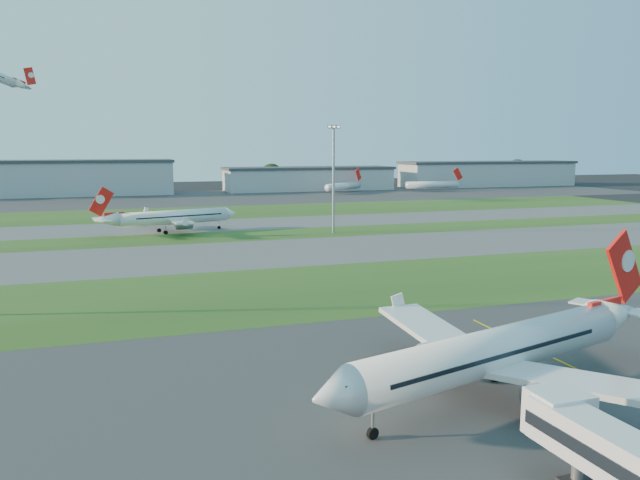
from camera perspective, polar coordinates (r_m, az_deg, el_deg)
name	(u,v)px	position (r m, az deg, el deg)	size (l,w,h in m)	color
ground	(640,435)	(52.67, 27.20, -15.55)	(700.00, 700.00, 0.00)	black
apron_near	(640,435)	(52.67, 27.20, -15.54)	(300.00, 70.00, 0.01)	#333335
grass_strip_a	(365,285)	(94.40, 4.10, -4.15)	(300.00, 34.00, 0.01)	#254416
taxiway_a	(301,251)	(124.95, -1.71, -1.01)	(300.00, 32.00, 0.01)	#515154
grass_strip_b	(271,235)	(148.79, -4.49, 0.50)	(300.00, 18.00, 0.01)	#254416
taxiway_b	(251,224)	(170.05, -6.28, 1.48)	(300.00, 26.00, 0.01)	#515154
grass_strip_c	(230,212)	(202.23, -8.27, 2.55)	(300.00, 40.00, 0.01)	#254416
apron_far	(203,198)	(261.26, -10.62, 3.82)	(400.00, 80.00, 0.01)	#333335
airliner_parked	(497,352)	(53.95, 15.87, -9.80)	(35.58, 29.90, 11.38)	silver
airliner_taxiing	(173,218)	(155.59, -13.28, 2.01)	(32.84, 27.57, 10.47)	silver
mini_jet_near	(344,186)	(281.21, 2.18, 4.95)	(23.73, 18.81, 9.48)	silver
mini_jet_far	(433,185)	(297.40, 10.27, 5.01)	(28.64, 4.61, 9.48)	silver
light_mast_centre	(333,172)	(149.89, 1.24, 6.27)	(3.20, 0.70, 25.80)	gray
hangar_west	(88,177)	(288.47, -20.43, 5.38)	(71.40, 23.00, 15.20)	#9FA1A7
hangar_east	(309,178)	(302.27, -1.03, 5.65)	(81.60, 23.00, 11.20)	#9FA1A7
hangar_far_east	(488,174)	(345.59, 15.09, 5.88)	(96.90, 23.00, 13.20)	#9FA1A7
tree_mid_west	(147,179)	(299.78, -15.55, 5.36)	(9.90, 9.90, 10.80)	black
tree_mid_east	(272,175)	(311.61, -4.45, 5.93)	(11.55, 11.55, 12.60)	black
tree_east	(410,175)	(335.95, 8.21, 5.94)	(10.45, 10.45, 11.40)	black
tree_far_east	(517,170)	(375.78, 17.58, 6.09)	(12.65, 12.65, 13.80)	black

